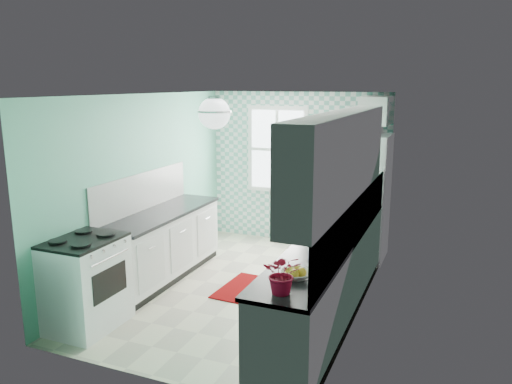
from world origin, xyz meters
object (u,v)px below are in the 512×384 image
at_px(stove, 86,282).
at_px(fruit_bowl, 296,275).
at_px(ceiling_light, 214,113).
at_px(sink, 347,220).
at_px(microwave, 363,124).
at_px(fridge, 360,197).
at_px(potted_plant, 283,273).

bearing_deg(stove, fruit_bowl, 2.85).
distance_m(ceiling_light, sink, 2.25).
distance_m(fruit_bowl, microwave, 3.60).
height_order(fridge, potted_plant, fridge).
distance_m(ceiling_light, fridge, 3.15).
distance_m(ceiling_light, microwave, 2.85).
distance_m(ceiling_light, fruit_bowl, 1.99).
distance_m(ceiling_light, potted_plant, 2.07).
bearing_deg(fruit_bowl, sink, 89.90).
bearing_deg(potted_plant, fruit_bowl, 90.00).
height_order(ceiling_light, sink, ceiling_light).
bearing_deg(stove, sink, 44.53).
relative_size(potted_plant, microwave, 0.65).
relative_size(fruit_bowl, microwave, 0.49).
relative_size(fridge, microwave, 3.49).
bearing_deg(potted_plant, sink, 89.91).
height_order(stove, sink, sink).
xyz_separation_m(stove, fruit_bowl, (2.40, -0.02, 0.45)).
height_order(fridge, fruit_bowl, fridge).
relative_size(fridge, potted_plant, 5.39).
relative_size(sink, potted_plant, 1.51).
bearing_deg(stove, microwave, 59.34).
distance_m(stove, potted_plant, 2.50).
distance_m(fridge, stove, 4.14).
bearing_deg(sink, potted_plant, -92.97).
bearing_deg(ceiling_light, fridge, 66.96).
bearing_deg(stove, ceiling_light, 37.15).
height_order(stove, microwave, microwave).
bearing_deg(ceiling_light, fruit_bowl, -34.50).
bearing_deg(fruit_bowl, microwave, 91.50).
xyz_separation_m(ceiling_light, potted_plant, (1.20, -1.17, -1.21)).
bearing_deg(microwave, ceiling_light, 68.60).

